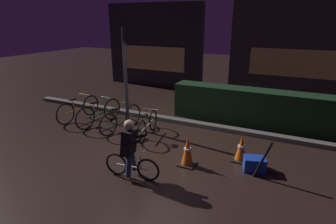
% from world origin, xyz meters
% --- Properties ---
extents(ground_plane, '(40.00, 40.00, 0.00)m').
position_xyz_m(ground_plane, '(0.00, 0.00, 0.00)').
color(ground_plane, black).
extents(sidewalk_curb, '(12.00, 0.24, 0.12)m').
position_xyz_m(sidewalk_curb, '(0.00, 2.20, 0.06)').
color(sidewalk_curb, '#56544F').
rests_on(sidewalk_curb, ground).
extents(hedge_row, '(4.80, 0.70, 1.08)m').
position_xyz_m(hedge_row, '(1.80, 3.10, 0.54)').
color(hedge_row, black).
rests_on(hedge_row, ground).
extents(storefront_left, '(4.71, 0.54, 3.79)m').
position_xyz_m(storefront_left, '(-3.35, 6.50, 1.88)').
color(storefront_left, '#262328').
rests_on(storefront_left, ground).
extents(storefront_right, '(5.86, 0.54, 4.01)m').
position_xyz_m(storefront_right, '(3.08, 7.20, 1.99)').
color(storefront_right, '#383330').
rests_on(storefront_right, ground).
extents(street_post, '(0.10, 0.10, 2.86)m').
position_xyz_m(street_post, '(-1.41, 1.20, 1.43)').
color(street_post, '#2D2D33').
rests_on(street_post, ground).
extents(parked_bike_leftmost, '(0.46, 1.70, 0.79)m').
position_xyz_m(parked_bike_leftmost, '(-3.18, 1.07, 0.36)').
color(parked_bike_leftmost, black).
rests_on(parked_bike_leftmost, ground).
extents(parked_bike_left_mid, '(0.46, 1.73, 0.80)m').
position_xyz_m(parked_bike_left_mid, '(-2.32, 1.03, 0.36)').
color(parked_bike_left_mid, black).
rests_on(parked_bike_left_mid, ground).
extents(parked_bike_center_left, '(0.46, 1.63, 0.76)m').
position_xyz_m(parked_bike_center_left, '(-1.45, 0.92, 0.35)').
color(parked_bike_center_left, black).
rests_on(parked_bike_center_left, ground).
extents(parked_bike_center_right, '(0.46, 1.52, 0.71)m').
position_xyz_m(parked_bike_center_right, '(-0.56, 0.89, 0.32)').
color(parked_bike_center_right, black).
rests_on(parked_bike_center_right, ground).
extents(traffic_cone_near, '(0.36, 0.36, 0.67)m').
position_xyz_m(traffic_cone_near, '(1.01, -0.10, 0.33)').
color(traffic_cone_near, black).
rests_on(traffic_cone_near, ground).
extents(traffic_cone_far, '(0.36, 0.36, 0.61)m').
position_xyz_m(traffic_cone_far, '(2.03, 0.61, 0.29)').
color(traffic_cone_far, black).
rests_on(traffic_cone_far, ground).
extents(blue_crate, '(0.51, 0.43, 0.30)m').
position_xyz_m(blue_crate, '(2.38, 0.30, 0.15)').
color(blue_crate, '#193DB7').
rests_on(blue_crate, ground).
extents(cyclist, '(1.19, 0.50, 1.25)m').
position_xyz_m(cyclist, '(0.17, -1.04, 0.63)').
color(cyclist, black).
rests_on(cyclist, ground).
extents(closed_umbrella, '(0.31, 0.06, 0.82)m').
position_xyz_m(closed_umbrella, '(2.55, 0.05, 0.41)').
color(closed_umbrella, black).
rests_on(closed_umbrella, ground).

